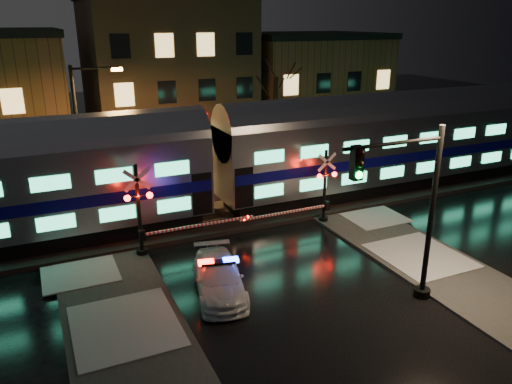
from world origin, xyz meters
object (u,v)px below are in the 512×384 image
traffic_light (410,215)px  police_car (219,278)px  crossing_signal_right (319,195)px  streetlight (83,131)px  crossing_signal_left (148,219)px

traffic_light → police_car: bearing=144.6°
police_car → traffic_light: 7.51m
crossing_signal_right → streetlight: size_ratio=0.69×
traffic_light → streetlight: 17.34m
crossing_signal_right → streetlight: 12.80m
traffic_light → streetlight: (-9.32, 14.59, 1.02)m
crossing_signal_left → streetlight: streetlight is taller
crossing_signal_left → streetlight: size_ratio=0.76×
streetlight → crossing_signal_right: bearing=-32.5°
police_car → crossing_signal_right: (7.13, 4.36, 0.96)m
police_car → crossing_signal_left: crossing_signal_left is taller
crossing_signal_right → streetlight: streetlight is taller
streetlight → police_car: bearing=-73.1°
crossing_signal_right → police_car: bearing=-148.6°
crossing_signal_right → streetlight: (-10.50, 6.70, 2.97)m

